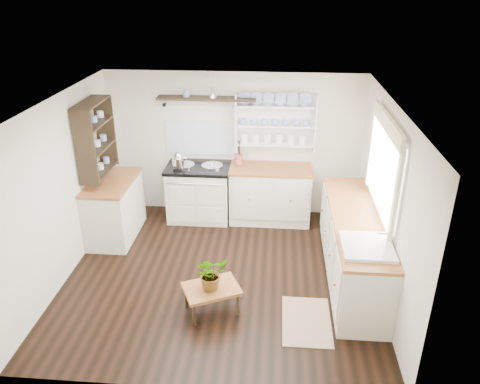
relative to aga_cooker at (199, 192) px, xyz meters
name	(u,v)px	position (x,y,z in m)	size (l,w,h in m)	color
floor	(221,274)	(0.53, -1.57, -0.46)	(4.00, 3.80, 0.01)	black
wall_back	(234,145)	(0.53, 0.33, 0.69)	(4.00, 0.02, 2.30)	beige
wall_right	(386,202)	(2.53, -1.57, 0.69)	(0.02, 3.80, 2.30)	beige
wall_left	(61,191)	(-1.47, -1.57, 0.69)	(0.02, 3.80, 2.30)	beige
ceiling	(218,104)	(0.53, -1.57, 1.84)	(4.00, 3.80, 0.01)	white
window	(384,165)	(2.48, -1.42, 1.11)	(0.08, 1.55, 1.22)	white
aga_cooker	(199,192)	(0.00, 0.00, 0.00)	(1.00, 0.70, 0.93)	silver
back_cabinets	(270,193)	(1.13, 0.03, 0.00)	(1.27, 0.63, 0.90)	beige
right_cabinets	(353,246)	(2.23, -1.47, 0.00)	(0.62, 2.43, 0.90)	beige
belfast_sink	(366,256)	(2.23, -2.22, 0.34)	(0.55, 0.60, 0.45)	white
left_cabinets	(114,208)	(-1.17, -0.67, 0.00)	(0.62, 1.13, 0.90)	beige
plate_rack	(276,122)	(1.18, 0.29, 1.10)	(1.20, 0.22, 0.90)	white
high_shelf	(207,99)	(0.13, 0.21, 1.45)	(1.50, 0.29, 0.16)	black
left_shelving	(96,138)	(-1.31, -0.67, 1.09)	(0.28, 0.80, 1.05)	black
kettle	(178,160)	(-0.28, -0.12, 0.59)	(0.19, 0.19, 0.23)	silver
utensil_crock	(239,159)	(0.62, 0.11, 0.53)	(0.13, 0.13, 0.16)	#AC4B3F
center_table	(212,291)	(0.52, -2.31, -0.16)	(0.75, 0.67, 0.34)	brown
potted_plant	(211,273)	(0.52, -2.31, 0.08)	(0.36, 0.31, 0.40)	#3F7233
floor_rug	(306,321)	(1.62, -2.42, -0.45)	(0.55, 0.85, 0.02)	#8D6952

